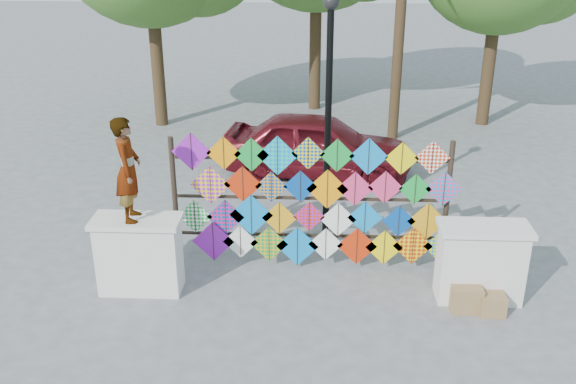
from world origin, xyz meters
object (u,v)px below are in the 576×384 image
object	(u,v)px
kite_rack	(313,203)
vendor_woman	(128,169)
lamppost	(329,97)
sedan	(318,145)

from	to	relation	value
kite_rack	vendor_woman	size ratio (longest dim) A/B	2.98
kite_rack	lamppost	xyz separation A→B (m)	(0.24, 1.28, 1.50)
vendor_woman	lamppost	xyz separation A→B (m)	(3.04, 2.20, 0.59)
vendor_woman	sedan	bearing A→B (deg)	-35.73
sedan	lamppost	distance (m)	3.67
kite_rack	sedan	distance (m)	4.41
kite_rack	sedan	size ratio (longest dim) A/B	1.13
kite_rack	vendor_woman	bearing A→B (deg)	-161.75
vendor_woman	lamppost	bearing A→B (deg)	-61.39
kite_rack	lamppost	world-z (taller)	lamppost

